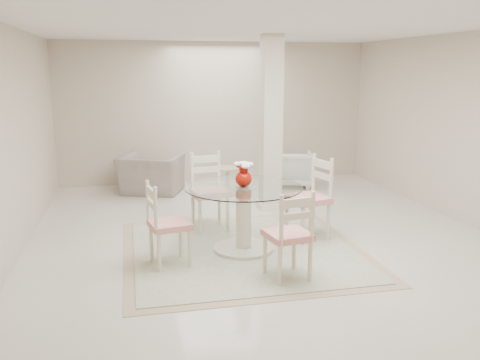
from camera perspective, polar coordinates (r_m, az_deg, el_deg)
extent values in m
plane|color=silver|center=(6.86, 2.29, -6.22)|extent=(7.00, 7.00, 0.00)
cube|color=beige|center=(9.97, -2.78, 7.54)|extent=(6.00, 0.02, 2.70)
cube|color=beige|center=(3.35, 17.79, -2.69)|extent=(6.00, 0.02, 2.70)
cube|color=beige|center=(6.49, -24.25, 3.86)|extent=(0.02, 7.00, 2.70)
cube|color=beige|center=(7.87, 24.10, 5.19)|extent=(0.02, 7.00, 2.70)
cube|color=white|center=(6.53, 2.50, 16.86)|extent=(6.00, 7.00, 0.02)
cube|color=beige|center=(7.94, 3.50, 6.29)|extent=(0.30, 0.30, 2.70)
cube|color=tan|center=(6.29, 0.39, -7.94)|extent=(2.88, 2.88, 0.01)
cube|color=beige|center=(6.29, 0.39, -7.87)|extent=(2.64, 2.64, 0.01)
cylinder|color=beige|center=(6.29, 0.39, -7.73)|extent=(0.74, 0.74, 0.05)
cylinder|color=beige|center=(6.16, 0.40, -4.28)|extent=(0.18, 0.18, 0.76)
cylinder|color=beige|center=(6.07, 0.41, -1.00)|extent=(0.30, 0.30, 0.03)
cylinder|color=white|center=(6.06, 0.41, -0.80)|extent=(1.41, 1.41, 0.01)
ellipsoid|color=#AE1005|center=(6.04, 0.41, 0.13)|extent=(0.20, 0.20, 0.19)
cylinder|color=#AE1005|center=(6.02, 0.41, 1.21)|extent=(0.11, 0.11, 0.06)
cylinder|color=#AE1005|center=(6.01, 0.41, 1.58)|extent=(0.17, 0.17, 0.02)
ellipsoid|color=white|center=(6.00, 0.41, 1.83)|extent=(0.11, 0.11, 0.05)
ellipsoid|color=white|center=(6.04, 0.92, 1.74)|extent=(0.11, 0.11, 0.05)
ellipsoid|color=white|center=(6.03, -0.17, 1.77)|extent=(0.11, 0.11, 0.05)
ellipsoid|color=white|center=(5.95, 0.64, 1.53)|extent=(0.11, 0.11, 0.05)
ellipsoid|color=white|center=(5.98, 0.96, 1.71)|extent=(0.11, 0.11, 0.05)
cylinder|color=beige|center=(6.76, 5.22, -4.33)|extent=(0.05, 0.05, 0.50)
cylinder|color=beige|center=(6.45, 7.04, -5.21)|extent=(0.05, 0.05, 0.50)
cylinder|color=beige|center=(6.97, 7.98, -3.89)|extent=(0.05, 0.05, 0.50)
cylinder|color=beige|center=(6.66, 9.88, -4.72)|extent=(0.05, 0.05, 0.50)
cube|color=red|center=(6.63, 7.60, -2.14)|extent=(0.58, 0.58, 0.08)
cube|color=beige|center=(6.67, 9.25, 1.11)|extent=(0.15, 0.43, 0.59)
cylinder|color=beige|center=(6.80, -4.51, -4.27)|extent=(0.05, 0.05, 0.49)
cylinder|color=beige|center=(6.90, -1.41, -3.98)|extent=(0.05, 0.05, 0.49)
cylinder|color=beige|center=(7.15, -5.29, -3.43)|extent=(0.05, 0.05, 0.49)
cylinder|color=beige|center=(7.25, -2.33, -3.17)|extent=(0.05, 0.05, 0.49)
cube|color=#B51813|center=(6.95, -3.42, -1.46)|extent=(0.52, 0.52, 0.07)
cube|color=beige|center=(7.07, -3.92, 1.76)|extent=(0.43, 0.10, 0.58)
cylinder|color=beige|center=(5.73, -5.66, -7.73)|extent=(0.04, 0.04, 0.45)
cylinder|color=beige|center=(6.05, -6.69, -6.67)|extent=(0.04, 0.04, 0.45)
cylinder|color=beige|center=(5.64, -9.07, -8.16)|extent=(0.04, 0.04, 0.45)
cylinder|color=beige|center=(5.96, -9.93, -7.06)|extent=(0.04, 0.04, 0.45)
cube|color=red|center=(5.76, -7.91, -4.98)|extent=(0.50, 0.50, 0.07)
cube|color=beige|center=(5.63, -9.91, -2.03)|extent=(0.12, 0.39, 0.52)
cylinder|color=beige|center=(5.68, 6.08, -7.90)|extent=(0.04, 0.04, 0.45)
cylinder|color=beige|center=(5.53, 2.82, -8.41)|extent=(0.04, 0.04, 0.45)
cylinder|color=beige|center=(5.40, 7.88, -9.07)|extent=(0.04, 0.04, 0.45)
cylinder|color=beige|center=(5.24, 4.48, -9.67)|extent=(0.04, 0.04, 0.45)
cube|color=red|center=(5.37, 5.37, -6.16)|extent=(0.50, 0.50, 0.07)
cube|color=beige|center=(5.11, 6.46, -3.30)|extent=(0.39, 0.11, 0.53)
imported|color=gray|center=(9.24, -9.91, 0.67)|extent=(1.30, 1.22, 0.68)
imported|color=white|center=(9.67, 5.88, 1.25)|extent=(0.87, 0.89, 0.66)
cylinder|color=#D8BB85|center=(9.02, -1.40, -1.54)|extent=(0.46, 0.46, 0.04)
cylinder|color=#D8BB85|center=(8.97, -1.41, -0.13)|extent=(0.07, 0.07, 0.44)
cylinder|color=#D8BB85|center=(8.92, -1.42, 1.34)|extent=(0.48, 0.48, 0.03)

